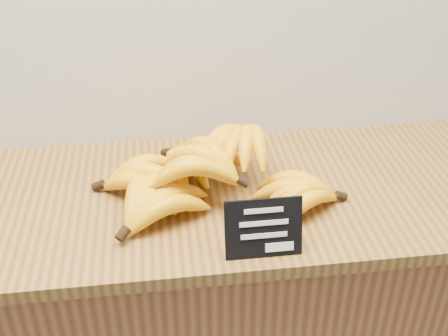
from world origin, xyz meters
TOP-DOWN VIEW (x-y plane):
  - counter at (0.11, 2.75)m, footprint 1.27×0.50m
  - counter_top at (0.11, 2.75)m, footprint 1.46×0.54m
  - chalkboard_sign at (0.17, 2.53)m, footprint 0.15×0.04m
  - banana_pile at (0.07, 2.74)m, footprint 0.54×0.39m

SIDE VIEW (x-z plane):
  - counter at x=0.11m, z-range 0.00..0.90m
  - counter_top at x=0.11m, z-range 0.90..0.93m
  - banana_pile at x=0.07m, z-range 0.92..1.04m
  - chalkboard_sign at x=0.17m, z-range 0.93..1.05m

